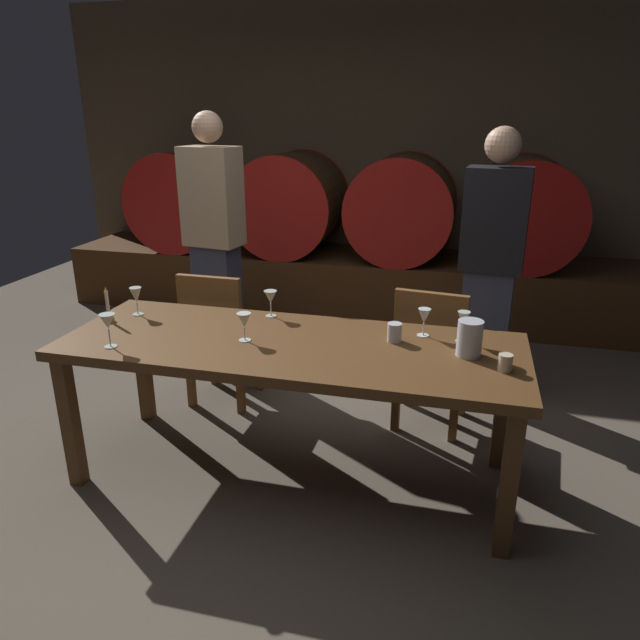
# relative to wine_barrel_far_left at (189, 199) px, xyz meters

# --- Properties ---
(ground_plane) EXTENTS (7.50, 7.50, 0.00)m
(ground_plane) POSITION_rel_wine_barrel_far_left_xyz_m (1.53, -2.65, -0.99)
(ground_plane) COLOR brown
(back_wall) EXTENTS (5.77, 0.24, 2.78)m
(back_wall) POSITION_rel_wine_barrel_far_left_xyz_m (1.53, 0.55, 0.40)
(back_wall) COLOR brown
(back_wall) RESTS_ON ground
(barrel_shelf) EXTENTS (5.19, 0.90, 0.55)m
(barrel_shelf) POSITION_rel_wine_barrel_far_left_xyz_m (1.53, 0.00, -0.72)
(barrel_shelf) COLOR #4C2D16
(barrel_shelf) RESTS_ON ground
(wine_barrel_far_left) EXTENTS (0.91, 0.89, 0.91)m
(wine_barrel_far_left) POSITION_rel_wine_barrel_far_left_xyz_m (0.00, 0.00, 0.00)
(wine_barrel_far_left) COLOR brown
(wine_barrel_far_left) RESTS_ON barrel_shelf
(wine_barrel_center_left) EXTENTS (0.91, 0.89, 0.91)m
(wine_barrel_center_left) POSITION_rel_wine_barrel_far_left_xyz_m (1.03, 0.00, 0.00)
(wine_barrel_center_left) COLOR #513319
(wine_barrel_center_left) RESTS_ON barrel_shelf
(wine_barrel_center_right) EXTENTS (0.91, 0.89, 0.91)m
(wine_barrel_center_right) POSITION_rel_wine_barrel_far_left_xyz_m (2.05, 0.00, 0.00)
(wine_barrel_center_right) COLOR #513319
(wine_barrel_center_right) RESTS_ON barrel_shelf
(wine_barrel_far_right) EXTENTS (0.91, 0.89, 0.91)m
(wine_barrel_far_right) POSITION_rel_wine_barrel_far_left_xyz_m (3.06, 0.00, 0.00)
(wine_barrel_far_right) COLOR brown
(wine_barrel_far_right) RESTS_ON barrel_shelf
(dining_table) EXTENTS (2.24, 0.81, 0.74)m
(dining_table) POSITION_rel_wine_barrel_far_left_xyz_m (1.83, -2.68, -0.32)
(dining_table) COLOR brown
(dining_table) RESTS_ON ground
(chair_left) EXTENTS (0.41, 0.41, 0.88)m
(chair_left) POSITION_rel_wine_barrel_far_left_xyz_m (1.16, -2.03, -0.50)
(chair_left) COLOR brown
(chair_left) RESTS_ON ground
(chair_right) EXTENTS (0.45, 0.45, 0.88)m
(chair_right) POSITION_rel_wine_barrel_far_left_xyz_m (2.47, -2.03, -0.50)
(chair_right) COLOR brown
(chair_right) RESTS_ON ground
(guest_left) EXTENTS (0.41, 0.30, 1.80)m
(guest_left) POSITION_rel_wine_barrel_far_left_xyz_m (0.90, -1.45, -0.07)
(guest_left) COLOR #33384C
(guest_left) RESTS_ON ground
(guest_right) EXTENTS (0.40, 0.28, 1.72)m
(guest_right) POSITION_rel_wine_barrel_far_left_xyz_m (2.78, -1.47, -0.11)
(guest_right) COLOR #33384C
(guest_right) RESTS_ON ground
(candle_center) EXTENTS (0.05, 0.05, 0.19)m
(candle_center) POSITION_rel_wine_barrel_far_left_xyz_m (0.81, -2.64, -0.20)
(candle_center) COLOR olive
(candle_center) RESTS_ON dining_table
(pitcher) EXTENTS (0.11, 0.11, 0.17)m
(pitcher) POSITION_rel_wine_barrel_far_left_xyz_m (2.66, -2.63, -0.16)
(pitcher) COLOR silver
(pitcher) RESTS_ON dining_table
(wine_glass_far_left) EXTENTS (0.07, 0.07, 0.15)m
(wine_glass_far_left) POSITION_rel_wine_barrel_far_left_xyz_m (0.90, -2.50, -0.14)
(wine_glass_far_left) COLOR silver
(wine_glass_far_left) RESTS_ON dining_table
(wine_glass_left) EXTENTS (0.08, 0.08, 0.16)m
(wine_glass_left) POSITION_rel_wine_barrel_far_left_xyz_m (1.02, -2.95, -0.12)
(wine_glass_left) COLOR silver
(wine_glass_left) RESTS_ON dining_table
(wine_glass_center_left) EXTENTS (0.07, 0.07, 0.14)m
(wine_glass_center_left) POSITION_rel_wine_barrel_far_left_xyz_m (1.61, -2.72, -0.15)
(wine_glass_center_left) COLOR silver
(wine_glass_center_left) RESTS_ON dining_table
(wine_glass_center_right) EXTENTS (0.07, 0.07, 0.14)m
(wine_glass_center_right) POSITION_rel_wine_barrel_far_left_xyz_m (1.62, -2.35, -0.14)
(wine_glass_center_right) COLOR silver
(wine_glass_center_right) RESTS_ON dining_table
(wine_glass_right) EXTENTS (0.06, 0.06, 0.14)m
(wine_glass_right) POSITION_rel_wine_barrel_far_left_xyz_m (2.44, -2.44, -0.15)
(wine_glass_right) COLOR white
(wine_glass_right) RESTS_ON dining_table
(wine_glass_far_right) EXTENTS (0.06, 0.06, 0.15)m
(wine_glass_far_right) POSITION_rel_wine_barrel_far_left_xyz_m (2.63, -2.47, -0.14)
(wine_glass_far_right) COLOR silver
(wine_glass_far_right) RESTS_ON dining_table
(cup_left) EXTENTS (0.07, 0.07, 0.09)m
(cup_left) POSITION_rel_wine_barrel_far_left_xyz_m (2.31, -2.54, -0.20)
(cup_left) COLOR silver
(cup_left) RESTS_ON dining_table
(cup_right) EXTENTS (0.06, 0.06, 0.08)m
(cup_right) POSITION_rel_wine_barrel_far_left_xyz_m (2.82, -2.77, -0.21)
(cup_right) COLOR beige
(cup_right) RESTS_ON dining_table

